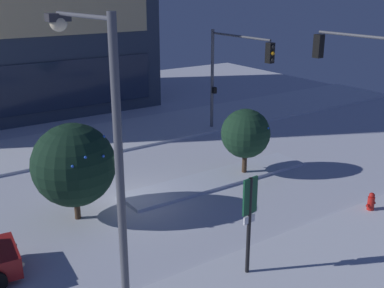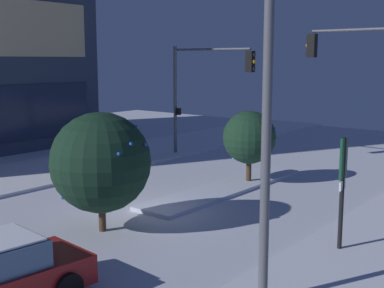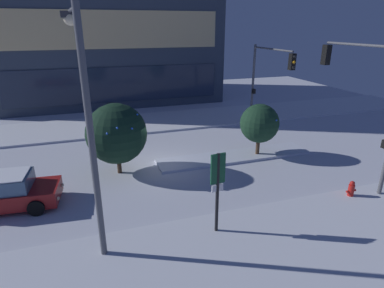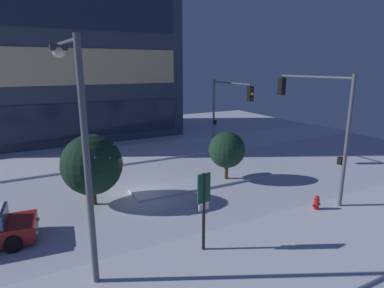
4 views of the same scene
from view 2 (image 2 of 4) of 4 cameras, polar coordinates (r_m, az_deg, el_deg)
ground at (r=17.55m, az=-5.83°, el=-7.86°), size 52.00×52.00×0.00m
curb_strip_near at (r=13.45m, az=20.46°, el=-13.58°), size 52.00×5.20×0.14m
curb_strip_far at (r=23.80m, az=-19.95°, el=-3.62°), size 52.00×5.20×0.14m
median_strip at (r=20.86m, az=3.80°, el=-4.85°), size 9.00×1.80×0.14m
traffic_light_corner_far_right at (r=26.62m, az=1.40°, el=6.97°), size 0.32×5.11×5.87m
traffic_light_corner_near_right at (r=22.04m, az=19.53°, el=7.07°), size 0.32×4.99×6.56m
street_lamp_arched at (r=10.64m, az=4.56°, el=8.65°), size 0.60×2.91×7.76m
parking_info_sign at (r=14.20m, az=16.29°, el=-3.84°), size 0.55×0.13×3.16m
decorated_tree_median at (r=21.50m, az=6.35°, el=0.72°), size 2.20×2.26×3.08m
decorated_tree_left_of_median at (r=15.65m, az=-10.06°, el=-2.02°), size 3.03×3.03×3.65m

